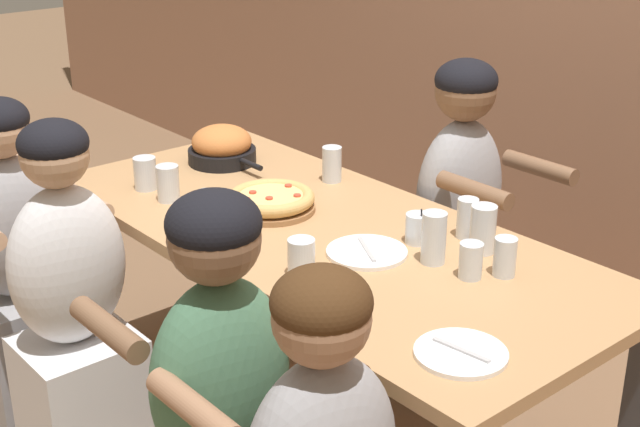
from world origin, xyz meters
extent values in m
cube|color=tan|center=(0.00, 0.00, 0.78)|extent=(1.94, 0.86, 0.04)
cube|color=#4C4C51|center=(-0.91, -0.37, 0.38)|extent=(0.07, 0.07, 0.76)
cube|color=#4C4C51|center=(-0.91, 0.37, 0.38)|extent=(0.07, 0.07, 0.76)
cylinder|color=#996B42|center=(-0.21, -0.02, 0.80)|extent=(0.28, 0.28, 0.02)
torus|color=tan|center=(-0.21, -0.02, 0.84)|extent=(0.28, 0.28, 0.04)
cylinder|color=#E5C675|center=(-0.21, -0.02, 0.83)|extent=(0.23, 0.23, 0.04)
cylinder|color=#C6422D|center=(-0.19, -0.05, 0.85)|extent=(0.02, 0.02, 0.01)
cylinder|color=#C6422D|center=(-0.23, -0.11, 0.85)|extent=(0.02, 0.02, 0.01)
cylinder|color=#C6422D|center=(-0.15, 0.03, 0.85)|extent=(0.02, 0.02, 0.01)
cylinder|color=#C6422D|center=(-0.26, -0.06, 0.85)|extent=(0.02, 0.02, 0.01)
cylinder|color=#C6422D|center=(-0.23, 0.06, 0.85)|extent=(0.02, 0.02, 0.01)
cylinder|color=black|center=(-0.71, 0.13, 0.82)|extent=(0.25, 0.25, 0.05)
cylinder|color=black|center=(-0.53, 0.13, 0.84)|extent=(0.11, 0.02, 0.02)
ellipsoid|color=#C17038|center=(-0.71, 0.13, 0.88)|extent=(0.22, 0.22, 0.12)
cylinder|color=white|center=(0.77, -0.23, 0.80)|extent=(0.22, 0.22, 0.01)
cube|color=#B7B7BC|center=(0.77, -0.23, 0.81)|extent=(0.15, 0.03, 0.01)
cylinder|color=white|center=(0.23, -0.02, 0.80)|extent=(0.23, 0.23, 0.01)
cube|color=#B7B7BC|center=(0.23, -0.02, 0.81)|extent=(0.15, 0.09, 0.01)
cylinder|color=silver|center=(0.26, 0.15, 0.84)|extent=(0.07, 0.07, 0.09)
cylinder|color=#1EA8DB|center=(0.26, 0.15, 0.83)|extent=(0.06, 0.06, 0.06)
cylinder|color=black|center=(0.28, 0.15, 0.85)|extent=(0.01, 0.01, 0.11)
cylinder|color=silver|center=(0.52, 0.09, 0.85)|extent=(0.06, 0.06, 0.10)
cylinder|color=silver|center=(0.52, 0.09, 0.82)|extent=(0.06, 0.06, 0.06)
cylinder|color=silver|center=(-0.18, -0.28, 0.87)|extent=(0.07, 0.07, 0.14)
cylinder|color=black|center=(-0.18, -0.28, 0.83)|extent=(0.06, 0.06, 0.06)
cylinder|color=silver|center=(-0.30, 0.31, 0.86)|extent=(0.07, 0.07, 0.12)
cylinder|color=silver|center=(-0.30, 0.31, 0.84)|extent=(0.06, 0.06, 0.09)
cylinder|color=silver|center=(0.43, 0.25, 0.87)|extent=(0.07, 0.07, 0.14)
cylinder|color=black|center=(0.43, 0.25, 0.84)|extent=(0.07, 0.07, 0.10)
cylinder|color=silver|center=(0.33, 0.29, 0.86)|extent=(0.06, 0.06, 0.12)
cylinder|color=black|center=(0.33, 0.29, 0.83)|extent=(0.06, 0.06, 0.08)
cylinder|color=silver|center=(0.21, -0.25, 0.85)|extent=(0.08, 0.08, 0.11)
cylinder|color=silver|center=(0.21, -0.25, 0.84)|extent=(0.07, 0.07, 0.08)
cylinder|color=silver|center=(0.57, 0.17, 0.85)|extent=(0.06, 0.06, 0.11)
cylinder|color=silver|center=(-0.50, -0.23, 0.86)|extent=(0.07, 0.07, 0.12)
cylinder|color=silver|center=(-0.50, -0.23, 0.84)|extent=(0.07, 0.07, 0.09)
cylinder|color=silver|center=(-0.65, -0.23, 0.85)|extent=(0.08, 0.08, 0.11)
cylinder|color=silver|center=(0.39, 0.09, 0.87)|extent=(0.07, 0.07, 0.15)
cylinder|color=black|center=(0.39, 0.09, 0.85)|extent=(0.06, 0.06, 0.11)
ellipsoid|color=#477556|center=(0.41, -0.65, 0.73)|extent=(0.24, 0.36, 0.51)
sphere|color=brown|center=(0.41, -0.65, 1.09)|extent=(0.21, 0.21, 0.21)
ellipsoid|color=black|center=(0.41, -0.65, 1.12)|extent=(0.21, 0.21, 0.15)
cylinder|color=brown|center=(0.20, -0.82, 0.84)|extent=(0.28, 0.06, 0.06)
cylinder|color=brown|center=(0.20, -0.48, 0.84)|extent=(0.28, 0.06, 0.06)
cube|color=#99999E|center=(-0.79, -0.65, 0.24)|extent=(0.32, 0.34, 0.48)
ellipsoid|color=#99999E|center=(-0.79, -0.65, 0.72)|extent=(0.24, 0.36, 0.49)
cylinder|color=tan|center=(-1.00, -0.48, 0.82)|extent=(0.28, 0.06, 0.06)
cube|color=silver|center=(-0.39, -0.65, 0.24)|extent=(0.32, 0.34, 0.48)
ellipsoid|color=silver|center=(-0.39, -0.65, 0.73)|extent=(0.24, 0.36, 0.50)
sphere|color=tan|center=(-0.39, -0.65, 1.08)|extent=(0.20, 0.20, 0.20)
ellipsoid|color=black|center=(-0.39, -0.65, 1.11)|extent=(0.20, 0.20, 0.14)
cylinder|color=tan|center=(-0.60, -0.48, 0.83)|extent=(0.28, 0.06, 0.06)
cube|color=#99999E|center=(-0.01, 0.65, 0.24)|extent=(0.32, 0.34, 0.48)
ellipsoid|color=#99999E|center=(-0.01, 0.65, 0.75)|extent=(0.24, 0.36, 0.54)
sphere|color=brown|center=(-0.01, 0.65, 1.12)|extent=(0.21, 0.21, 0.21)
ellipsoid|color=black|center=(-0.01, 0.65, 1.15)|extent=(0.21, 0.21, 0.15)
cylinder|color=brown|center=(0.20, 0.82, 0.86)|extent=(0.28, 0.06, 0.06)
cylinder|color=brown|center=(0.20, 0.48, 0.86)|extent=(0.28, 0.06, 0.06)
sphere|color=#9E7051|center=(0.77, -0.65, 1.04)|extent=(0.20, 0.20, 0.20)
ellipsoid|color=#422814|center=(0.77, -0.65, 1.08)|extent=(0.20, 0.20, 0.14)
cylinder|color=#9E7051|center=(0.56, -0.82, 0.81)|extent=(0.28, 0.06, 0.06)
cylinder|color=#9E7051|center=(0.56, -0.48, 0.81)|extent=(0.28, 0.06, 0.06)
camera|label=1|loc=(1.91, -1.62, 1.87)|focal=50.00mm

